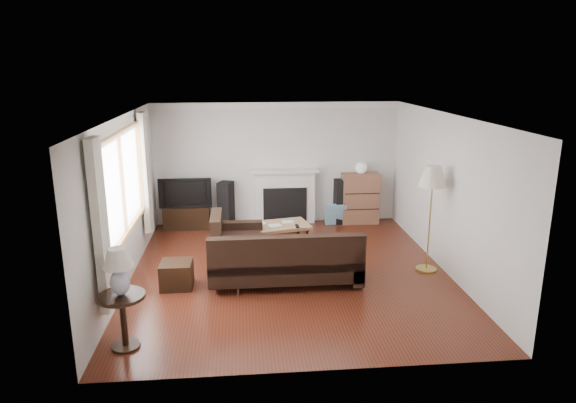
{
  "coord_description": "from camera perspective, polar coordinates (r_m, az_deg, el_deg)",
  "views": [
    {
      "loc": [
        -0.74,
        -7.63,
        3.25
      ],
      "look_at": [
        0.0,
        0.3,
        1.1
      ],
      "focal_mm": 32.0,
      "sensor_mm": 36.0,
      "label": 1
    }
  ],
  "objects": [
    {
      "name": "speaker_left",
      "position": [
        10.53,
        -6.91,
        -0.32
      ],
      "size": [
        0.36,
        0.39,
        0.93
      ],
      "primitive_type": "cube",
      "rotation": [
        0.0,
        0.0,
        -0.39
      ],
      "color": "black",
      "rests_on": "ground"
    },
    {
      "name": "floor_lamp",
      "position": [
        8.43,
        15.49,
        -1.93
      ],
      "size": [
        0.46,
        0.46,
        1.72
      ],
      "primitive_type": "cube",
      "rotation": [
        0.0,
        0.0,
        -0.04
      ],
      "color": "#A38938",
      "rests_on": "ground"
    },
    {
      "name": "bookshelf",
      "position": [
        10.8,
        8.0,
        0.36
      ],
      "size": [
        0.77,
        0.36,
        1.05
      ],
      "primitive_type": "cube",
      "color": "brown",
      "rests_on": "ground"
    },
    {
      "name": "side_table",
      "position": [
        6.44,
        -17.79,
        -12.56
      ],
      "size": [
        0.54,
        0.54,
        0.68
      ],
      "primitive_type": "cube",
      "color": "black",
      "rests_on": "ground"
    },
    {
      "name": "curtain_far",
      "position": [
        9.28,
        -15.54,
        3.06
      ],
      "size": [
        0.1,
        0.35,
        2.1
      ],
      "primitive_type": "cube",
      "color": "beige",
      "rests_on": "room"
    },
    {
      "name": "fireplace",
      "position": [
        10.65,
        -0.37,
        0.56
      ],
      "size": [
        1.4,
        0.26,
        1.15
      ],
      "primitive_type": "cube",
      "color": "white",
      "rests_on": "room"
    },
    {
      "name": "television",
      "position": [
        10.49,
        -11.3,
        1.08
      ],
      "size": [
        1.04,
        0.14,
        0.6
      ],
      "primitive_type": "imported",
      "color": "black",
      "rests_on": "tv_stand"
    },
    {
      "name": "tv_stand",
      "position": [
        10.63,
        -11.16,
        -1.69
      ],
      "size": [
        0.92,
        0.41,
        0.46
      ],
      "primitive_type": "cube",
      "color": "black",
      "rests_on": "ground"
    },
    {
      "name": "sectional_sofa",
      "position": [
        7.82,
        -0.35,
        -6.25
      ],
      "size": [
        2.48,
        1.81,
        0.8
      ],
      "primitive_type": "cube",
      "color": "black",
      "rests_on": "ground"
    },
    {
      "name": "footstool",
      "position": [
        7.92,
        -12.27,
        -7.93
      ],
      "size": [
        0.47,
        0.47,
        0.39
      ],
      "primitive_type": "cube",
      "rotation": [
        0.0,
        0.0,
        -0.02
      ],
      "color": "black",
      "rests_on": "ground"
    },
    {
      "name": "room",
      "position": [
        7.92,
        0.2,
        0.48
      ],
      "size": [
        5.1,
        5.6,
        2.54
      ],
      "color": "#501E11",
      "rests_on": "ground"
    },
    {
      "name": "window",
      "position": [
        7.81,
        -17.85,
        1.8
      ],
      "size": [
        0.12,
        2.74,
        1.54
      ],
      "primitive_type": "cube",
      "color": "olive",
      "rests_on": "room"
    },
    {
      "name": "speaker_right",
      "position": [
        10.75,
        5.89,
        0.01
      ],
      "size": [
        0.27,
        0.32,
        0.93
      ],
      "primitive_type": "cube",
      "rotation": [
        0.0,
        0.0,
        0.06
      ],
      "color": "black",
      "rests_on": "ground"
    },
    {
      "name": "globe_lamp",
      "position": [
        10.66,
        8.13,
        3.72
      ],
      "size": [
        0.24,
        0.24,
        0.24
      ],
      "primitive_type": "sphere",
      "color": "white",
      "rests_on": "bookshelf"
    },
    {
      "name": "coffee_table",
      "position": [
        9.22,
        -1.49,
        -3.97
      ],
      "size": [
        1.33,
        0.91,
        0.48
      ],
      "primitive_type": "cube",
      "rotation": [
        0.0,
        0.0,
        0.21
      ],
      "color": "#9D734B",
      "rests_on": "ground"
    },
    {
      "name": "curtain_near",
      "position": [
        6.41,
        -20.11,
        -2.63
      ],
      "size": [
        0.1,
        0.35,
        2.1
      ],
      "primitive_type": "cube",
      "color": "beige",
      "rests_on": "room"
    },
    {
      "name": "table_lamp",
      "position": [
        6.18,
        -18.25,
        -7.46
      ],
      "size": [
        0.35,
        0.35,
        0.56
      ],
      "primitive_type": "cube",
      "color": "silver",
      "rests_on": "side_table"
    }
  ]
}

